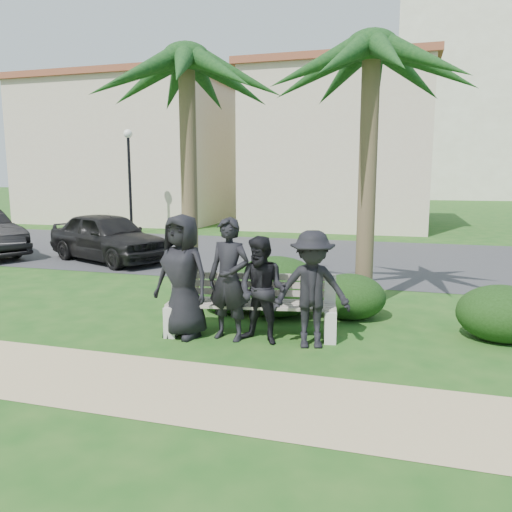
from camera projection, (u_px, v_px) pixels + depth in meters
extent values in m
plane|color=#184B15|center=(258.00, 342.00, 7.29)|extent=(160.00, 160.00, 0.00)
cube|color=tan|center=(214.00, 393.00, 5.58)|extent=(30.00, 1.60, 0.01)
cube|color=#2D2D30|center=(332.00, 257.00, 14.87)|extent=(160.00, 8.00, 0.01)
cube|color=beige|center=(137.00, 155.00, 27.09)|extent=(10.00, 8.00, 7.00)
cube|color=brown|center=(134.00, 85.00, 26.51)|extent=(10.40, 8.40, 0.30)
cube|color=beige|center=(340.00, 153.00, 24.07)|extent=(8.00, 8.00, 7.00)
cube|color=brown|center=(343.00, 74.00, 23.49)|extent=(8.40, 8.40, 0.30)
cylinder|color=black|center=(130.00, 185.00, 20.82)|extent=(0.12, 0.12, 4.00)
sphere|color=white|center=(128.00, 134.00, 20.48)|extent=(0.36, 0.36, 0.36)
cube|color=gray|center=(251.00, 305.00, 7.51)|extent=(2.61, 1.00, 0.04)
cube|color=gray|center=(255.00, 284.00, 7.71)|extent=(2.52, 0.47, 0.30)
cube|color=beige|center=(179.00, 315.00, 7.88)|extent=(0.27, 0.60, 0.47)
cube|color=beige|center=(329.00, 327.00, 7.22)|extent=(0.27, 0.60, 0.47)
imported|color=black|center=(182.00, 276.00, 7.43)|extent=(1.01, 0.76, 1.85)
imported|color=black|center=(229.00, 279.00, 7.30)|extent=(0.73, 0.54, 1.81)
imported|color=black|center=(262.00, 290.00, 7.16)|extent=(0.87, 0.74, 1.56)
imported|color=black|center=(312.00, 290.00, 6.97)|extent=(1.20, 0.87, 1.66)
ellipsoid|color=black|center=(228.00, 292.00, 8.87)|extent=(1.08, 0.89, 0.71)
ellipsoid|color=black|center=(274.00, 286.00, 8.86)|extent=(1.43, 1.18, 0.93)
ellipsoid|color=black|center=(277.00, 285.00, 8.68)|extent=(1.63, 1.34, 1.06)
ellipsoid|color=black|center=(350.00, 295.00, 8.50)|extent=(1.20, 0.99, 0.79)
ellipsoid|color=black|center=(503.00, 312.00, 7.34)|extent=(1.30, 1.08, 0.85)
cylinder|color=brown|center=(189.00, 181.00, 9.75)|extent=(0.32, 0.32, 4.62)
cylinder|color=brown|center=(367.00, 181.00, 8.93)|extent=(0.32, 0.32, 4.62)
imported|color=black|center=(108.00, 237.00, 14.09)|extent=(4.38, 3.13, 1.39)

